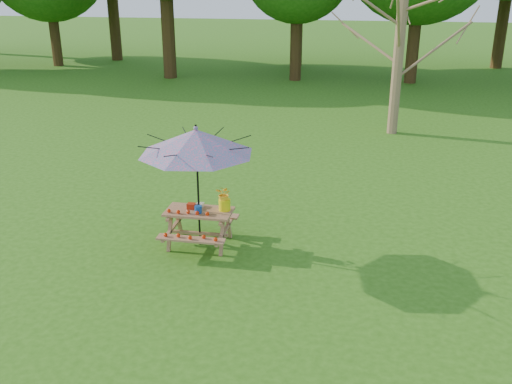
# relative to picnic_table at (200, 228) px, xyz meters

# --- Properties ---
(ground) EXTENTS (120.00, 120.00, 0.00)m
(ground) POSITION_rel_picnic_table_xyz_m (-0.88, -3.98, -0.33)
(ground) COLOR #2D6012
(ground) RESTS_ON ground
(picnic_table) EXTENTS (1.20, 1.32, 0.67)m
(picnic_table) POSITION_rel_picnic_table_xyz_m (0.00, 0.00, 0.00)
(picnic_table) COLOR #966143
(picnic_table) RESTS_ON ground
(patio_umbrella) EXTENTS (2.45, 2.45, 2.25)m
(patio_umbrella) POSITION_rel_picnic_table_xyz_m (0.00, 0.00, 1.62)
(patio_umbrella) COLOR black
(patio_umbrella) RESTS_ON ground
(produce_bins) EXTENTS (0.32, 0.41, 0.13)m
(produce_bins) POSITION_rel_picnic_table_xyz_m (-0.05, 0.02, 0.40)
(produce_bins) COLOR red
(produce_bins) RESTS_ON picnic_table
(tomatoes_row) EXTENTS (0.77, 0.13, 0.07)m
(tomatoes_row) POSITION_rel_picnic_table_xyz_m (-0.15, -0.18, 0.38)
(tomatoes_row) COLOR red
(tomatoes_row) RESTS_ON picnic_table
(flower_bucket) EXTENTS (0.34, 0.31, 0.47)m
(flower_bucket) POSITION_rel_picnic_table_xyz_m (0.45, 0.11, 0.59)
(flower_bucket) COLOR #FFF10D
(flower_bucket) RESTS_ON picnic_table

